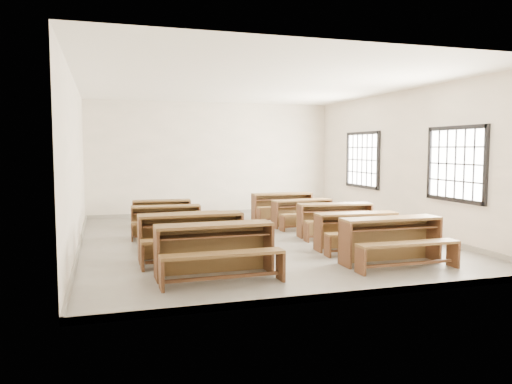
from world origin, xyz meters
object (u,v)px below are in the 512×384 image
object	(u,v)px
desk_set_2	(185,227)
desk_set_4	(162,211)
desk_set_5	(392,237)
desk_set_8	(303,211)
desk_set_9	(282,204)
desk_set_6	(357,228)
desk_set_1	(192,233)
desk_set_3	(166,219)
desk_set_7	(335,217)
desk_set_0	(215,246)

from	to	relation	value
desk_set_2	desk_set_4	xyz separation A→B (m)	(-0.13, 2.77, -0.01)
desk_set_5	desk_set_8	world-z (taller)	desk_set_5
desk_set_2	desk_set_9	xyz separation A→B (m)	(3.04, 2.80, 0.04)
desk_set_4	desk_set_8	bearing A→B (deg)	-16.65
desk_set_6	desk_set_8	bearing A→B (deg)	91.92
desk_set_5	desk_set_1	bearing A→B (deg)	158.51
desk_set_1	desk_set_8	bearing A→B (deg)	41.32
desk_set_1	desk_set_8	xyz separation A→B (m)	(3.18, 2.78, -0.08)
desk_set_3	desk_set_9	world-z (taller)	desk_set_9
desk_set_9	desk_set_1	bearing A→B (deg)	-126.32
desk_set_8	desk_set_3	bearing A→B (deg)	-178.11
desk_set_1	desk_set_8	size ratio (longest dim) A/B	1.16
desk_set_3	desk_set_7	distance (m)	3.65
desk_set_4	desk_set_7	world-z (taller)	desk_set_7
desk_set_3	desk_set_8	xyz separation A→B (m)	(3.32, 0.33, -0.00)
desk_set_5	desk_set_7	bearing A→B (deg)	85.27
desk_set_2	desk_set_4	bearing A→B (deg)	89.01
desk_set_8	desk_set_2	bearing A→B (deg)	-157.05
desk_set_4	desk_set_8	distance (m)	3.45
desk_set_0	desk_set_8	world-z (taller)	desk_set_0
desk_set_2	desk_set_3	bearing A→B (deg)	95.89
desk_set_2	desk_set_5	xyz separation A→B (m)	(3.03, -2.47, 0.06)
desk_set_0	desk_set_6	distance (m)	3.17
desk_set_5	desk_set_6	size ratio (longest dim) A/B	1.07
desk_set_6	desk_set_9	distance (m)	4.09
desk_set_6	desk_set_8	xyz separation A→B (m)	(0.08, 2.86, -0.02)
desk_set_4	desk_set_6	bearing A→B (deg)	-48.37
desk_set_0	desk_set_8	distance (m)	5.01
desk_set_1	desk_set_6	world-z (taller)	desk_set_1
desk_set_4	desk_set_5	world-z (taller)	desk_set_5
desk_set_2	desk_set_4	world-z (taller)	desk_set_2
desk_set_1	desk_set_8	world-z (taller)	desk_set_1
desk_set_2	desk_set_7	xyz separation A→B (m)	(3.27, 0.11, 0.04)
desk_set_6	desk_set_1	bearing A→B (deg)	-177.91
desk_set_2	desk_set_6	distance (m)	3.29
desk_set_0	desk_set_1	size ratio (longest dim) A/B	0.99
desk_set_3	desk_set_6	distance (m)	4.10
desk_set_0	desk_set_5	distance (m)	2.96
desk_set_0	desk_set_4	size ratio (longest dim) A/B	1.21
desk_set_1	desk_set_7	xyz separation A→B (m)	(3.34, 1.32, -0.04)
desk_set_1	desk_set_9	size ratio (longest dim) A/B	1.10
desk_set_0	desk_set_5	world-z (taller)	desk_set_0
desk_set_0	desk_set_2	bearing A→B (deg)	91.00
desk_set_6	desk_set_9	world-z (taller)	desk_set_9
desk_set_1	desk_set_5	distance (m)	3.35
desk_set_7	desk_set_1	bearing A→B (deg)	-152.25
desk_set_0	desk_set_4	world-z (taller)	desk_set_0
desk_set_2	desk_set_6	size ratio (longest dim) A/B	0.94
desk_set_4	desk_set_7	size ratio (longest dim) A/B	0.86
desk_set_2	desk_set_3	xyz separation A→B (m)	(-0.21, 1.24, 0.01)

